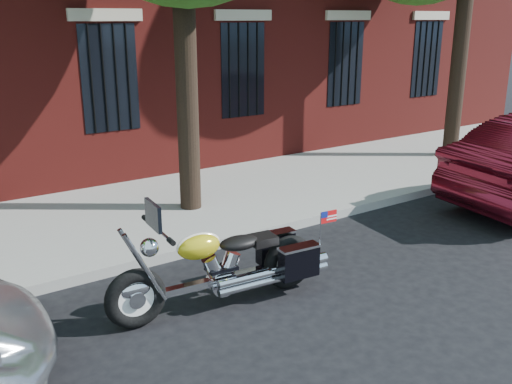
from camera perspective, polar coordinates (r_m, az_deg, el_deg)
ground at (r=7.49m, az=0.71°, el=-9.15°), size 120.00×120.00×0.00m
curb at (r=8.52m, az=-4.64°, el=-5.27°), size 40.00×0.16×0.15m
sidewalk at (r=10.10m, az=-9.97°, el=-1.86°), size 40.00×3.60×0.15m
motorcycle at (r=6.80m, az=-2.77°, el=-7.50°), size 2.79×0.93×1.42m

